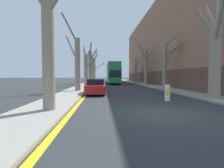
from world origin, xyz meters
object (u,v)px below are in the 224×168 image
object	(u,v)px
street_tree_left_0	(48,33)
street_tree_right_1	(166,63)
parked_car_0	(96,87)
traffic_bollard	(167,93)
street_tree_right_3	(136,69)
street_tree_left_1	(77,61)
double_decker_bus	(113,72)
street_tree_left_2	(86,68)
parked_car_1	(97,84)
street_tree_left_3	(90,65)
street_tree_right_0	(215,53)
street_tree_left_4	(93,67)
street_tree_right_2	(145,65)
street_tree_left_5	(95,70)

from	to	relation	value
street_tree_left_0	street_tree_right_1	xyz separation A→B (m)	(10.35, 12.90, -0.39)
parked_car_0	traffic_bollard	world-z (taller)	parked_car_0
street_tree_right_1	parked_car_0	size ratio (longest dim) A/B	1.51
street_tree_right_3	street_tree_left_1	bearing A→B (deg)	-116.81
street_tree_right_3	double_decker_bus	xyz separation A→B (m)	(-5.34, -2.41, -0.77)
parked_car_0	street_tree_left_2	bearing A→B (deg)	99.05
street_tree_right_3	parked_car_1	size ratio (longest dim) A/B	1.55
street_tree_left_3	street_tree_right_1	bearing A→B (deg)	-59.94
street_tree_left_1	street_tree_left_3	bearing A→B (deg)	89.61
street_tree_left_0	street_tree_right_3	distance (m)	33.01
street_tree_left_3	street_tree_right_3	size ratio (longest dim) A/B	1.25
street_tree_left_2	street_tree_right_1	world-z (taller)	street_tree_right_1
street_tree_left_0	street_tree_left_2	world-z (taller)	street_tree_left_0
street_tree_left_3	street_tree_right_0	distance (m)	29.35
street_tree_left_1	street_tree_right_3	distance (m)	23.16
street_tree_left_0	street_tree_left_1	xyz separation A→B (m)	(-0.20, 10.71, -0.39)
street_tree_left_1	street_tree_right_3	bearing A→B (deg)	63.19
street_tree_left_4	street_tree_right_1	size ratio (longest dim) A/B	1.21
street_tree_right_1	street_tree_right_2	world-z (taller)	street_tree_right_2
street_tree_right_1	double_decker_bus	distance (m)	16.99
street_tree_left_5	parked_car_0	xyz separation A→B (m)	(1.78, -43.25, -2.84)
street_tree_left_5	parked_car_1	xyz separation A→B (m)	(1.78, -36.94, -2.86)
street_tree_right_3	parked_car_0	bearing A→B (deg)	-109.62
street_tree_left_2	traffic_bollard	bearing A→B (deg)	-67.89
street_tree_left_5	street_tree_right_1	xyz separation A→B (m)	(10.21, -38.36, -0.24)
street_tree_right_1	traffic_bollard	world-z (taller)	street_tree_right_1
street_tree_left_1	street_tree_left_2	xyz separation A→B (m)	(0.11, 9.86, -0.35)
parked_car_1	street_tree_right_3	bearing A→B (deg)	63.97
street_tree_left_0	street_tree_right_2	distance (m)	24.77
street_tree_right_2	traffic_bollard	distance (m)	19.77
street_tree_right_3	traffic_bollard	world-z (taller)	street_tree_right_3
street_tree_left_1	street_tree_left_3	xyz separation A→B (m)	(0.14, 20.17, 0.76)
street_tree_left_1	street_tree_left_3	world-z (taller)	street_tree_left_3
street_tree_right_1	parked_car_0	world-z (taller)	street_tree_right_1
street_tree_left_5	street_tree_right_0	size ratio (longest dim) A/B	0.90
street_tree_right_0	street_tree_left_4	bearing A→B (deg)	105.28
double_decker_bus	traffic_bollard	xyz separation A→B (m)	(2.02, -25.67, -1.92)
street_tree_left_5	parked_car_1	bearing A→B (deg)	-87.24
street_tree_left_4	street_tree_right_2	world-z (taller)	street_tree_right_2
street_tree_right_2	parked_car_1	bearing A→B (deg)	-135.41
street_tree_right_2	traffic_bollard	bearing A→B (deg)	-99.82
street_tree_right_0	street_tree_right_3	xyz separation A→B (m)	(-0.03, 27.96, 0.01)
street_tree_right_0	double_decker_bus	world-z (taller)	street_tree_right_0
street_tree_left_4	double_decker_bus	distance (m)	13.03
street_tree_left_0	street_tree_left_5	bearing A→B (deg)	89.85
street_tree_left_0	street_tree_right_3	size ratio (longest dim) A/B	1.03
parked_car_0	street_tree_right_1	bearing A→B (deg)	30.10
street_tree_right_1	street_tree_right_2	xyz separation A→B (m)	(-0.09, 9.65, 0.35)
double_decker_bus	traffic_bollard	distance (m)	25.82
street_tree_left_3	street_tree_right_1	xyz separation A→B (m)	(10.41, -17.98, -0.75)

